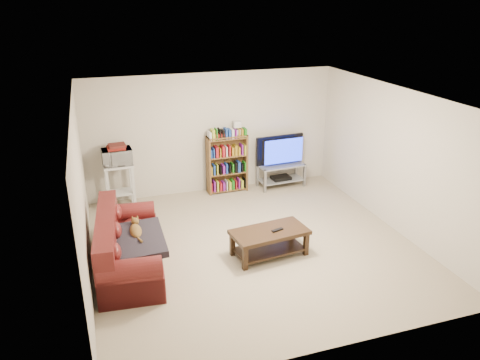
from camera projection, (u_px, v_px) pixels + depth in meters
name	position (u px, v px, depth m)	size (l,w,h in m)	color
floor	(254.00, 246.00, 7.53)	(5.00, 5.00, 0.00)	tan
ceiling	(255.00, 98.00, 6.65)	(5.00, 5.00, 0.00)	white
wall_back	(212.00, 133.00, 9.30)	(5.00, 5.00, 0.00)	beige
wall_front	(335.00, 258.00, 4.88)	(5.00, 5.00, 0.00)	beige
wall_left	(82.00, 197.00, 6.37)	(5.00, 5.00, 0.00)	beige
wall_right	(395.00, 160.00, 7.81)	(5.00, 5.00, 0.00)	beige
sofa	(125.00, 250.00, 6.80)	(1.03, 2.07, 0.86)	#5B1817
blanket	(136.00, 241.00, 6.64)	(0.77, 1.00, 0.10)	#242028
cat	(136.00, 231.00, 6.78)	(0.22, 0.54, 0.16)	brown
coffee_table	(269.00, 238.00, 7.16)	(1.22, 0.71, 0.42)	black
remote	(277.00, 230.00, 7.11)	(0.19, 0.05, 0.02)	black
tv_stand	(281.00, 172.00, 9.75)	(1.00, 0.50, 0.49)	#999EA3
television	(282.00, 151.00, 9.59)	(1.04, 0.14, 0.60)	black
dvd_player	(281.00, 178.00, 9.81)	(0.39, 0.27, 0.06)	black
bookshelf	(227.00, 163.00, 9.41)	(0.82, 0.27, 1.18)	brown
shelf_clutter	(231.00, 130.00, 9.20)	(0.60, 0.19, 0.28)	silver
microwave_stand	(119.00, 180.00, 8.71)	(0.56, 0.42, 0.86)	silver
microwave	(117.00, 157.00, 8.54)	(0.53, 0.36, 0.29)	silver
game_boxes	(116.00, 148.00, 8.48)	(0.31, 0.27, 0.05)	maroon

